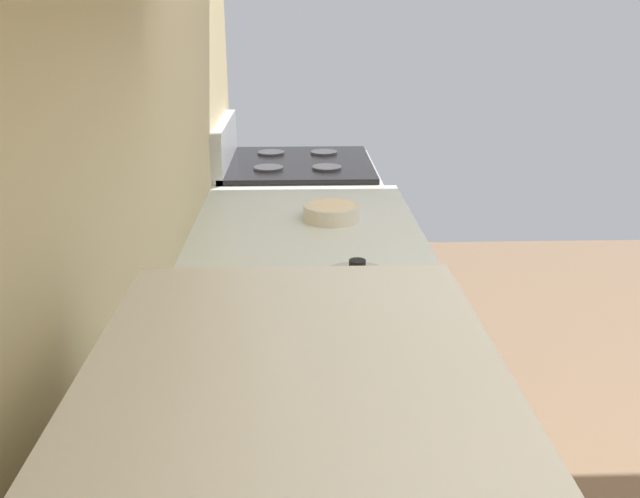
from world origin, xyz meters
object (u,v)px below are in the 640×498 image
object	(u,v)px
microwave	(299,488)
kettle	(356,316)
oven_range	(299,269)
bowl	(332,211)

from	to	relation	value
microwave	kettle	bearing A→B (deg)	-11.40
oven_range	kettle	distance (m)	1.62
oven_range	bowl	distance (m)	0.85
oven_range	microwave	size ratio (longest dim) A/B	2.06
kettle	microwave	bearing A→B (deg)	168.60
oven_range	bowl	world-z (taller)	oven_range
oven_range	bowl	size ratio (longest dim) A/B	6.52
microwave	kettle	distance (m)	0.52
bowl	kettle	world-z (taller)	kettle
oven_range	kettle	size ratio (longest dim) A/B	5.78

